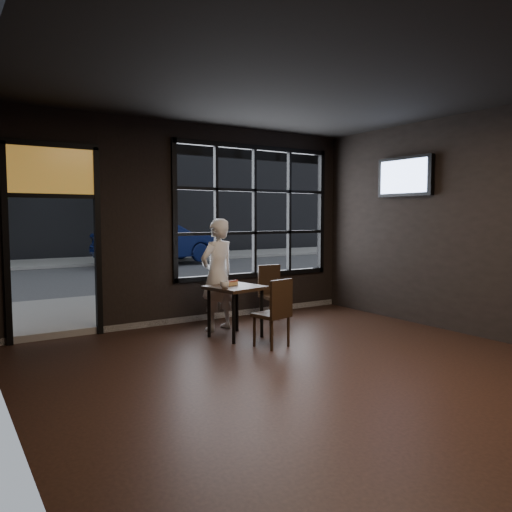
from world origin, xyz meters
TOP-DOWN VIEW (x-y plane):
  - floor at (0.00, 0.00)m, footprint 6.00×7.00m
  - ceiling at (0.00, 0.00)m, footprint 6.00×7.00m
  - wall_left at (-3.00, 0.00)m, footprint 0.04×7.00m
  - wall_right at (3.00, 0.00)m, footprint 0.04×7.00m
  - window_frame at (1.20, 3.50)m, footprint 3.06×0.12m
  - stained_transom at (-2.10, 3.50)m, footprint 1.20×0.06m
  - street_asphalt at (0.00, 24.00)m, footprint 60.00×41.00m
  - building_across at (0.00, 23.00)m, footprint 28.00×12.00m
  - cafe_table at (0.07, 2.23)m, footprint 0.80×0.80m
  - chair_near at (0.21, 1.53)m, footprint 0.47×0.47m
  - chair_window at (1.08, 2.71)m, footprint 0.44×0.44m
  - man at (0.08, 2.78)m, footprint 0.70×0.54m
  - hotdog at (0.06, 2.32)m, footprint 0.21×0.11m
  - cup at (-0.16, 2.12)m, footprint 0.12×0.12m
  - tv at (2.93, 1.69)m, footprint 0.12×1.08m
  - navy_car at (3.09, 12.68)m, footprint 4.53×2.05m
  - tree_right at (2.66, 14.51)m, footprint 2.45×2.45m

SIDE VIEW (x-z plane):
  - street_asphalt at x=0.00m, z-range -0.04..0.00m
  - floor at x=0.00m, z-range -0.02..0.00m
  - cafe_table at x=0.07m, z-range 0.00..0.74m
  - chair_near at x=0.21m, z-range 0.00..0.91m
  - chair_window at x=1.08m, z-range 0.00..0.93m
  - hotdog at x=0.06m, z-range 0.74..0.80m
  - cup at x=-0.16m, z-range 0.74..0.83m
  - navy_car at x=3.09m, z-range 0.10..1.54m
  - man at x=0.08m, z-range 0.00..1.69m
  - wall_left at x=-3.00m, z-range 0.00..3.20m
  - wall_right at x=3.00m, z-range 0.00..3.20m
  - window_frame at x=1.20m, z-range 0.66..2.94m
  - stained_transom at x=-2.10m, z-range 2.00..2.70m
  - tv at x=2.93m, z-range 2.04..2.67m
  - tree_right at x=2.66m, z-range 0.85..5.04m
  - ceiling at x=0.00m, z-range 3.20..3.22m
  - building_across at x=0.00m, z-range 0.00..15.00m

